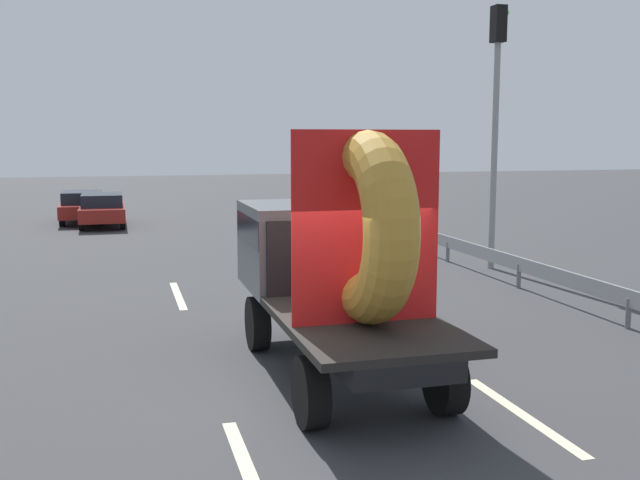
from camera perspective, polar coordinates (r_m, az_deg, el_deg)
The scene contains 10 objects.
ground_plane at distance 9.73m, azimuth 0.84°, elevation -12.36°, with size 120.00×120.00×0.00m, color #38383A.
flatbed_truck at distance 10.71m, azimuth 0.74°, elevation -1.30°, with size 2.02×5.36×3.47m.
distant_sedan at distance 29.56m, azimuth -16.47°, elevation 2.33°, with size 1.66×3.88×1.27m.
traffic_light at distance 19.53m, azimuth 13.46°, elevation 10.31°, with size 0.42×0.36×6.65m.
guardrail at distance 18.86m, azimuth 12.28°, elevation -0.96°, with size 0.10×14.92×0.71m.
lane_dash_left_near at distance 8.05m, azimuth -5.80°, elevation -16.84°, with size 2.32×0.16×0.01m, color beige.
lane_dash_left_far at distance 16.26m, azimuth -10.92°, elevation -4.22°, with size 2.89×0.16×0.01m, color beige.
lane_dash_right_near at distance 9.64m, azimuth 15.33°, elevation -12.84°, with size 2.69×0.16×0.01m, color beige.
lane_dash_right_far at distance 16.33m, azimuth 1.68°, elevation -4.02°, with size 2.32×0.16×0.01m, color beige.
oncoming_car at distance 31.17m, azimuth -17.89°, elevation 2.54°, with size 1.66×3.88×1.26m.
Camera 1 is at (-2.56, -8.77, 3.36)m, focal length 41.40 mm.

